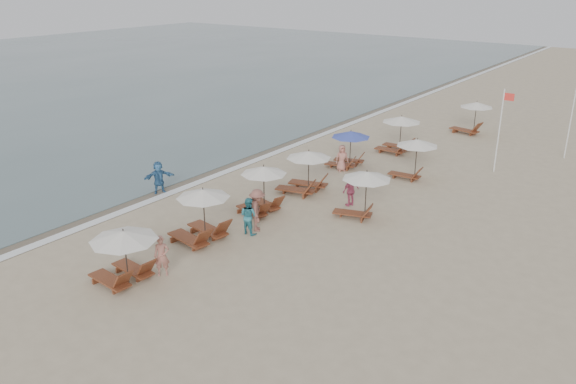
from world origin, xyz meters
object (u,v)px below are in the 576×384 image
Objects in this scene: lounger_station_4 at (348,147)px; waterline_walker at (159,177)px; beachgoer_near at (162,256)px; lounger_station_5 at (397,133)px; beachgoer_far_b at (342,158)px; lounger_station_3 at (305,172)px; inland_station_1 at (413,153)px; lounger_station_1 at (200,217)px; beachgoer_mid_b at (257,210)px; lounger_station_2 at (261,189)px; inland_station_0 at (362,188)px; beachgoer_far_a at (351,190)px; lounger_station_0 at (122,254)px; inland_station_2 at (471,115)px; beachgoer_mid_a at (249,216)px; flag_pole_near at (500,127)px.

lounger_station_4 is 10.81m from waterline_walker.
beachgoer_near is (1.12, -15.06, -0.39)m from lounger_station_4.
beachgoer_far_b is at bearing -99.59° from lounger_station_5.
inland_station_1 reaches higher than lounger_station_3.
lounger_station_1 is 1.09× the size of lounger_station_4.
lounger_station_3 is at bearing -27.14° from beachgoer_mid_b.
lounger_station_2 is 1.61× the size of beachgoer_far_b.
inland_station_0 is 1.64m from beachgoer_far_a.
waterline_walker reaches higher than beachgoer_near.
lounger_station_0 is at bearing 132.17° from beachgoer_mid_b.
beachgoer_mid_b is at bearing -0.34° from beachgoer_far_a.
lounger_station_0 is 1.67× the size of beachgoer_near.
beachgoer_far_b is (-0.16, 7.44, -0.44)m from lounger_station_2.
lounger_station_5 is 7.33m from inland_station_2.
beachgoer_far_b is (-0.26, 15.40, -0.39)m from lounger_station_0.
beachgoer_mid_a is at bearing 0.56° from beachgoer_far_a.
beachgoer_mid_a is 15.76m from flag_pole_near.
lounger_station_1 is 0.57× the size of flag_pole_near.
lounger_station_4 is at bearing 125.68° from inland_station_0.
lounger_station_4 is at bearing 91.40° from lounger_station_0.
lounger_station_0 is 7.96m from lounger_station_2.
lounger_station_1 is at bearing -113.20° from flag_pole_near.
lounger_station_3 is at bearing 88.51° from lounger_station_2.
beachgoer_mid_b reaches higher than beachgoer_far_a.
lounger_station_0 is 11.37m from lounger_station_3.
beachgoer_mid_b is 1.26× the size of beachgoer_far_b.
lounger_station_3 is 2.86m from beachgoer_far_a.
lounger_station_3 is at bearing -99.49° from inland_station_2.
lounger_station_2 is at bearing 90.71° from lounger_station_0.
lounger_station_2 is 4.62m from inland_station_0.
lounger_station_5 is 5.02m from inland_station_1.
lounger_station_5 is 5.21m from beachgoer_far_b.
inland_station_0 reaches higher than lounger_station_4.
inland_station_1 is at bearing -85.76° from inland_station_2.
beachgoer_far_a is (2.82, 11.17, -0.35)m from lounger_station_0.
inland_station_2 is (3.09, 11.32, 0.17)m from lounger_station_4.
inland_station_0 reaches higher than waterline_walker.
lounger_station_0 is 1.42m from beachgoer_near.
beachgoer_mid_b is (1.23, 2.24, -0.15)m from lounger_station_1.
inland_station_0 is 1.36× the size of beachgoer_mid_b.
lounger_station_2 is 3.41m from lounger_station_3.
inland_station_1 is (3.73, 12.34, 0.40)m from lounger_station_1.
lounger_station_0 reaches higher than beachgoer_near.
inland_station_0 is (4.04, 2.22, 0.28)m from lounger_station_2.
beachgoer_mid_b is at bearing -94.52° from inland_station_2.
lounger_station_3 reaches higher than waterline_walker.
beachgoer_mid_a is at bearing -124.88° from inland_station_0.
waterline_walker is (-6.61, 5.75, 0.05)m from beachgoer_near.
lounger_station_0 is 9.09m from waterline_walker.
beachgoer_near is at bearing 58.30° from lounger_station_0.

